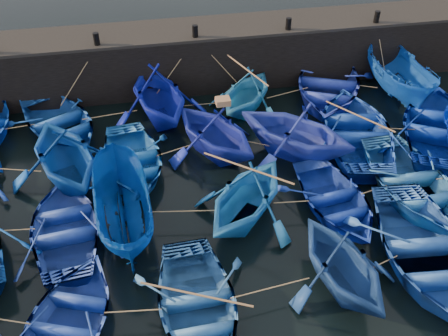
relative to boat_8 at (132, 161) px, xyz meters
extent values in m
plane|color=black|center=(3.09, -4.51, -0.46)|extent=(120.00, 120.00, 0.00)
cube|color=black|center=(3.09, 5.99, 0.79)|extent=(26.00, 2.50, 2.50)
cube|color=black|center=(3.09, 5.99, 2.10)|extent=(26.00, 2.50, 0.12)
cylinder|color=black|center=(-0.91, 5.09, 2.41)|extent=(0.24, 0.24, 0.50)
cylinder|color=black|center=(3.09, 5.09, 2.41)|extent=(0.24, 0.24, 0.50)
cylinder|color=black|center=(7.09, 5.09, 2.41)|extent=(0.24, 0.24, 0.50)
cylinder|color=black|center=(11.09, 5.09, 2.41)|extent=(0.24, 0.24, 0.50)
imported|color=#124598|center=(-2.70, 2.89, 0.05)|extent=(5.35, 5.96, 1.02)
imported|color=#0A1795|center=(1.26, 3.15, 0.74)|extent=(4.82, 5.30, 2.40)
imported|color=#287BC3|center=(4.86, 3.10, 0.50)|extent=(4.74, 4.83, 1.93)
imported|color=navy|center=(8.60, 3.61, 0.13)|extent=(5.99, 6.85, 1.18)
imported|color=#0D46A8|center=(11.58, 3.05, 0.52)|extent=(2.07, 5.14, 1.97)
imported|color=navy|center=(-2.20, -0.13, 0.71)|extent=(5.16, 5.52, 2.35)
imported|color=blue|center=(0.00, 0.00, 0.00)|extent=(3.67, 4.78, 0.92)
imported|color=navy|center=(3.08, 0.42, 0.63)|extent=(5.17, 5.37, 2.17)
imported|color=#2335A5|center=(5.95, -0.19, 0.72)|extent=(5.93, 5.88, 2.36)
imported|color=#123A98|center=(8.53, 0.17, 0.12)|extent=(5.07, 6.33, 1.17)
imported|color=navy|center=(11.75, -0.22, 0.14)|extent=(6.45, 7.08, 1.20)
imported|color=#23409B|center=(-2.13, -2.93, 0.00)|extent=(3.62, 4.75, 0.92)
imported|color=navy|center=(-0.38, -2.85, 0.43)|extent=(2.07, 4.74, 1.79)
imported|color=blue|center=(3.45, -3.17, 0.59)|extent=(5.22, 5.27, 2.10)
imported|color=#143198|center=(6.39, -3.28, -0.03)|extent=(3.50, 4.52, 0.86)
imported|color=blue|center=(9.18, -3.05, 0.07)|extent=(3.83, 5.24, 1.06)
imported|color=#1F3E9F|center=(-1.87, -6.32, -0.02)|extent=(4.34, 5.05, 0.88)
imported|color=#2C63A7|center=(1.38, -6.49, 0.00)|extent=(3.28, 4.51, 0.92)
imported|color=navy|center=(5.42, -6.24, 0.51)|extent=(3.89, 4.28, 1.94)
imported|color=#2352A7|center=(8.14, -5.95, 0.11)|extent=(4.41, 5.82, 1.13)
cube|color=#9C6B44|center=(3.38, 0.42, 1.82)|extent=(0.51, 0.43, 0.22)
cylinder|color=tan|center=(-4.28, 2.81, 0.09)|extent=(1.35, 0.19, 0.04)
cylinder|color=tan|center=(-0.72, 3.02, 0.09)|extent=(2.17, 0.30, 0.04)
cylinder|color=tan|center=(3.06, 3.13, 0.09)|extent=(1.81, 0.09, 0.04)
cylinder|color=tan|center=(6.73, 3.35, 0.09)|extent=(1.95, 0.54, 0.04)
cylinder|color=tan|center=(10.09, 3.33, 0.09)|extent=(1.19, 0.59, 0.04)
cylinder|color=tan|center=(-3.91, 0.11, 0.09)|extent=(1.64, 0.51, 0.04)
cylinder|color=tan|center=(-1.10, -0.06, 0.09)|extent=(0.41, 0.16, 0.04)
cylinder|color=tan|center=(1.54, 0.21, 0.09)|extent=(1.29, 0.45, 0.04)
cylinder|color=tan|center=(4.51, 0.11, 0.09)|extent=(1.09, 0.64, 0.04)
cylinder|color=tan|center=(7.24, -0.01, 0.09)|extent=(0.80, 0.39, 0.04)
cylinder|color=tan|center=(10.14, -0.03, 0.09)|extent=(1.43, 0.42, 0.04)
cylinder|color=tan|center=(-3.75, -2.84, 0.09)|extent=(1.45, 0.20, 0.04)
cylinder|color=tan|center=(-1.25, -2.89, 0.09)|extent=(0.09, 0.10, 0.04)
cylinder|color=tan|center=(1.54, -3.01, 0.09)|extent=(2.04, 0.35, 0.04)
cylinder|color=tan|center=(4.92, -3.22, 0.09)|extent=(1.14, 0.15, 0.04)
cylinder|color=tan|center=(7.78, -3.16, 0.09)|extent=(1.00, 0.26, 0.04)
cylinder|color=tan|center=(-0.25, -6.41, 0.09)|extent=(1.46, 0.21, 0.04)
cylinder|color=tan|center=(3.40, -6.36, 0.09)|extent=(2.25, 0.29, 0.04)
cylinder|color=tan|center=(6.78, -6.10, 0.09)|extent=(0.93, 0.32, 0.04)
cylinder|color=tan|center=(-1.81, 4.54, 1.12)|extent=(1.83, 0.95, 2.10)
cylinder|color=tan|center=(2.17, 4.67, 1.12)|extent=(1.87, 0.68, 2.09)
cylinder|color=tan|center=(3.98, 4.65, 1.12)|extent=(1.81, 0.73, 2.09)
cylinder|color=tan|center=(7.85, 4.90, 1.12)|extent=(1.55, 0.22, 2.09)
cylinder|color=tan|center=(11.34, 4.62, 1.12)|extent=(0.54, 0.79, 2.08)
cylinder|color=#99724C|center=(4.86, 3.10, 1.50)|extent=(1.08, 2.84, 0.06)
cylinder|color=#99724C|center=(8.53, 0.17, 0.74)|extent=(1.77, 2.49, 0.06)
cylinder|color=#99724C|center=(3.45, -3.17, 1.67)|extent=(2.34, 1.97, 0.06)
cylinder|color=#99724C|center=(1.38, -6.49, 0.49)|extent=(2.74, 1.32, 0.06)
camera|label=1|loc=(0.63, -14.30, 11.01)|focal=40.00mm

